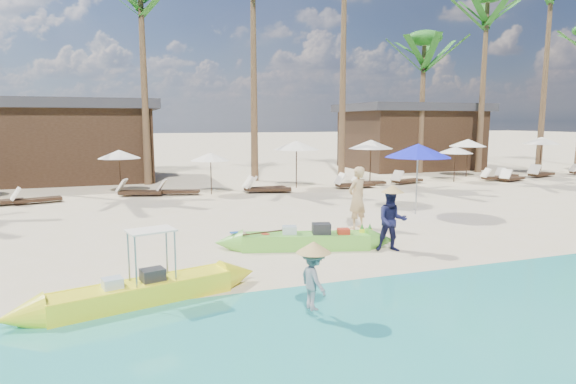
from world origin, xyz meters
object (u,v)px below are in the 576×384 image
object	(u,v)px
tourist	(357,198)
yellow_canoe	(142,291)
blue_umbrella	(418,151)
green_canoe	(305,240)

from	to	relation	value
tourist	yellow_canoe	bearing A→B (deg)	10.48
tourist	blue_umbrella	xyz separation A→B (m)	(2.94, 1.32, 1.26)
tourist	blue_umbrella	size ratio (longest dim) A/B	0.77
green_canoe	tourist	world-z (taller)	tourist
yellow_canoe	tourist	size ratio (longest dim) A/B	2.65
tourist	green_canoe	bearing A→B (deg)	13.43
yellow_canoe	blue_umbrella	bearing A→B (deg)	15.88
green_canoe	tourist	xyz separation A→B (m)	(2.27, 1.66, 0.71)
green_canoe	yellow_canoe	xyz separation A→B (m)	(-4.02, -2.46, -0.00)
tourist	blue_umbrella	bearing A→B (deg)	-178.46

